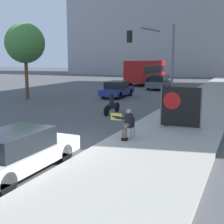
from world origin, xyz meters
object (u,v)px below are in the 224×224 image
object	(u,v)px
traffic_light_pole	(155,51)
parked_car_curbside	(17,152)
jogger_on_sidewalk	(166,109)
seated_protester	(127,123)
city_bus_on_road	(146,70)
car_on_road_midblock	(159,82)
car_on_road_nearest	(117,89)
street_tree_near_curb	(25,43)
protest_banner	(180,107)
motorcycle_on_road	(112,105)

from	to	relation	value
traffic_light_pole	parked_car_curbside	bearing A→B (deg)	-90.58
jogger_on_sidewalk	seated_protester	bearing A→B (deg)	96.57
city_bus_on_road	car_on_road_midblock	bearing A→B (deg)	-60.46
parked_car_curbside	car_on_road_nearest	bearing A→B (deg)	103.67
seated_protester	car_on_road_midblock	bearing A→B (deg)	96.89
city_bus_on_road	street_tree_near_curb	bearing A→B (deg)	-103.43
traffic_light_pole	car_on_road_nearest	world-z (taller)	traffic_light_pole
jogger_on_sidewalk	protest_banner	distance (m)	0.85
traffic_light_pole	city_bus_on_road	xyz separation A→B (m)	(-6.52, 18.55, -2.16)
seated_protester	parked_car_curbside	distance (m)	4.99
parked_car_curbside	motorcycle_on_road	world-z (taller)	parked_car_curbside
city_bus_on_road	street_tree_near_curb	world-z (taller)	street_tree_near_curb
seated_protester	car_on_road_midblock	size ratio (longest dim) A/B	0.26
traffic_light_pole	car_on_road_midblock	bearing A→B (deg)	103.79
car_on_road_midblock	motorcycle_on_road	xyz separation A→B (m)	(1.38, -16.05, -0.21)
street_tree_near_curb	car_on_road_midblock	bearing A→B (deg)	57.76
traffic_light_pole	car_on_road_midblock	size ratio (longest dim) A/B	1.16
protest_banner	seated_protester	bearing A→B (deg)	-121.34
seated_protester	street_tree_near_curb	distance (m)	16.11
jogger_on_sidewalk	traffic_light_pole	world-z (taller)	traffic_light_pole
car_on_road_nearest	city_bus_on_road	distance (m)	14.71
traffic_light_pole	car_on_road_midblock	distance (m)	13.17
protest_banner	car_on_road_nearest	size ratio (longest dim) A/B	0.47
car_on_road_midblock	street_tree_near_curb	size ratio (longest dim) A/B	0.75
car_on_road_nearest	street_tree_near_curb	distance (m)	8.62
parked_car_curbside	car_on_road_midblock	distance (m)	26.70
protest_banner	traffic_light_pole	xyz separation A→B (m)	(-3.23, 6.83, 2.71)
parked_car_curbside	car_on_road_nearest	distance (m)	18.67
seated_protester	parked_car_curbside	size ratio (longest dim) A/B	0.27
protest_banner	car_on_road_midblock	world-z (taller)	protest_banner
parked_car_curbside	street_tree_near_curb	size ratio (longest dim) A/B	0.71
car_on_road_nearest	street_tree_near_curb	world-z (taller)	street_tree_near_curb
seated_protester	jogger_on_sidewalk	bearing A→B (deg)	68.63
protest_banner	car_on_road_nearest	world-z (taller)	protest_banner
traffic_light_pole	motorcycle_on_road	bearing A→B (deg)	-114.56
traffic_light_pole	street_tree_near_curb	distance (m)	11.02
jogger_on_sidewalk	street_tree_near_curb	bearing A→B (deg)	-2.16
car_on_road_nearest	motorcycle_on_road	world-z (taller)	car_on_road_nearest
car_on_road_midblock	street_tree_near_curb	world-z (taller)	street_tree_near_curb
parked_car_curbside	street_tree_near_curb	world-z (taller)	street_tree_near_curb
seated_protester	city_bus_on_road	bearing A→B (deg)	101.06
city_bus_on_road	motorcycle_on_road	size ratio (longest dim) A/B	4.47
protest_banner	motorcycle_on_road	bearing A→B (deg)	146.90
motorcycle_on_road	parked_car_curbside	bearing A→B (deg)	-81.76
jogger_on_sidewalk	protest_banner	world-z (taller)	protest_banner
jogger_on_sidewalk	city_bus_on_road	size ratio (longest dim) A/B	0.16
motorcycle_on_road	protest_banner	bearing A→B (deg)	-33.10
traffic_light_pole	motorcycle_on_road	xyz separation A→B (m)	(-1.66, -3.64, -3.37)
car_on_road_midblock	motorcycle_on_road	size ratio (longest dim) A/B	2.10
city_bus_on_road	motorcycle_on_road	distance (m)	22.75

